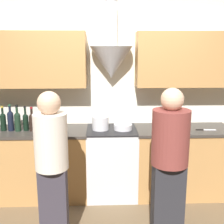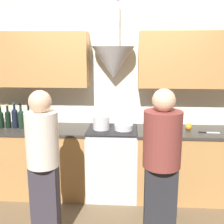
{
  "view_description": "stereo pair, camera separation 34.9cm",
  "coord_description": "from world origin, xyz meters",
  "px_view_note": "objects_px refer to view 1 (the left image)",
  "views": [
    {
      "loc": [
        -0.13,
        -3.2,
        1.91
      ],
      "look_at": [
        0.0,
        0.21,
        1.16
      ],
      "focal_mm": 45.0,
      "sensor_mm": 36.0,
      "label": 1
    },
    {
      "loc": [
        0.22,
        -3.19,
        1.91
      ],
      "look_at": [
        0.0,
        0.21,
        1.16
      ],
      "focal_mm": 45.0,
      "sensor_mm": 36.0,
      "label": 2
    }
  ],
  "objects_px": {
    "wine_bottle_5": "(18,121)",
    "stock_pot": "(100,123)",
    "wine_bottle_7": "(32,121)",
    "person_foreground_left": "(52,165)",
    "person_foreground_right": "(169,160)",
    "wine_bottle_6": "(26,121)",
    "wine_bottle_3": "(3,121)",
    "mixing_bowl": "(123,127)",
    "stove_range": "(112,162)",
    "orange_fruit": "(186,125)",
    "wine_bottle_4": "(11,120)"
  },
  "relations": [
    {
      "from": "wine_bottle_4",
      "to": "orange_fruit",
      "type": "relative_size",
      "value": 3.99
    },
    {
      "from": "wine_bottle_5",
      "to": "stock_pot",
      "type": "height_order",
      "value": "wine_bottle_5"
    },
    {
      "from": "stock_pot",
      "to": "person_foreground_right",
      "type": "distance_m",
      "value": 1.17
    },
    {
      "from": "person_foreground_right",
      "to": "stock_pot",
      "type": "bearing_deg",
      "value": 125.45
    },
    {
      "from": "stove_range",
      "to": "stock_pot",
      "type": "height_order",
      "value": "stock_pot"
    },
    {
      "from": "wine_bottle_7",
      "to": "stock_pot",
      "type": "relative_size",
      "value": 1.45
    },
    {
      "from": "wine_bottle_5",
      "to": "stock_pot",
      "type": "bearing_deg",
      "value": 1.63
    },
    {
      "from": "stove_range",
      "to": "wine_bottle_7",
      "type": "relative_size",
      "value": 2.95
    },
    {
      "from": "wine_bottle_3",
      "to": "orange_fruit",
      "type": "bearing_deg",
      "value": 0.86
    },
    {
      "from": "wine_bottle_4",
      "to": "person_foreground_right",
      "type": "height_order",
      "value": "person_foreground_right"
    },
    {
      "from": "stock_pot",
      "to": "wine_bottle_6",
      "type": "bearing_deg",
      "value": -179.44
    },
    {
      "from": "wine_bottle_4",
      "to": "wine_bottle_5",
      "type": "relative_size",
      "value": 1.02
    },
    {
      "from": "wine_bottle_4",
      "to": "wine_bottle_7",
      "type": "height_order",
      "value": "wine_bottle_4"
    },
    {
      "from": "mixing_bowl",
      "to": "person_foreground_right",
      "type": "xyz_separation_m",
      "value": [
        0.39,
        -0.94,
        -0.09
      ]
    },
    {
      "from": "stove_range",
      "to": "wine_bottle_6",
      "type": "distance_m",
      "value": 1.24
    },
    {
      "from": "wine_bottle_4",
      "to": "mixing_bowl",
      "type": "relative_size",
      "value": 1.44
    },
    {
      "from": "stove_range",
      "to": "mixing_bowl",
      "type": "relative_size",
      "value": 3.85
    },
    {
      "from": "mixing_bowl",
      "to": "orange_fruit",
      "type": "distance_m",
      "value": 0.83
    },
    {
      "from": "person_foreground_right",
      "to": "person_foreground_left",
      "type": "bearing_deg",
      "value": -175.51
    },
    {
      "from": "wine_bottle_3",
      "to": "person_foreground_left",
      "type": "relative_size",
      "value": 0.2
    },
    {
      "from": "stove_range",
      "to": "person_foreground_left",
      "type": "height_order",
      "value": "person_foreground_left"
    },
    {
      "from": "stove_range",
      "to": "person_foreground_right",
      "type": "distance_m",
      "value": 1.17
    },
    {
      "from": "stock_pot",
      "to": "mixing_bowl",
      "type": "height_order",
      "value": "stock_pot"
    },
    {
      "from": "wine_bottle_5",
      "to": "stock_pot",
      "type": "distance_m",
      "value": 1.05
    },
    {
      "from": "wine_bottle_5",
      "to": "orange_fruit",
      "type": "height_order",
      "value": "wine_bottle_5"
    },
    {
      "from": "wine_bottle_4",
      "to": "stock_pot",
      "type": "bearing_deg",
      "value": 0.4
    },
    {
      "from": "stove_range",
      "to": "wine_bottle_4",
      "type": "relative_size",
      "value": 2.68
    },
    {
      "from": "wine_bottle_6",
      "to": "person_foreground_right",
      "type": "xyz_separation_m",
      "value": [
        1.63,
        -0.94,
        -0.17
      ]
    },
    {
      "from": "orange_fruit",
      "to": "person_foreground_left",
      "type": "distance_m",
      "value": 1.91
    },
    {
      "from": "wine_bottle_6",
      "to": "mixing_bowl",
      "type": "bearing_deg",
      "value": -0.18
    },
    {
      "from": "wine_bottle_3",
      "to": "mixing_bowl",
      "type": "xyz_separation_m",
      "value": [
        1.53,
        -0.01,
        -0.09
      ]
    },
    {
      "from": "wine_bottle_6",
      "to": "person_foreground_left",
      "type": "xyz_separation_m",
      "value": [
        0.5,
        -1.03,
        -0.17
      ]
    },
    {
      "from": "stock_pot",
      "to": "wine_bottle_3",
      "type": "bearing_deg",
      "value": -179.81
    },
    {
      "from": "wine_bottle_3",
      "to": "wine_bottle_5",
      "type": "relative_size",
      "value": 0.95
    },
    {
      "from": "orange_fruit",
      "to": "person_foreground_right",
      "type": "distance_m",
      "value": 1.08
    },
    {
      "from": "wine_bottle_7",
      "to": "person_foreground_left",
      "type": "height_order",
      "value": "person_foreground_left"
    },
    {
      "from": "wine_bottle_5",
      "to": "person_foreground_right",
      "type": "xyz_separation_m",
      "value": [
        1.72,
        -0.92,
        -0.19
      ]
    },
    {
      "from": "wine_bottle_5",
      "to": "stove_range",
      "type": "bearing_deg",
      "value": 1.84
    },
    {
      "from": "person_foreground_left",
      "to": "person_foreground_right",
      "type": "height_order",
      "value": "person_foreground_right"
    },
    {
      "from": "stove_range",
      "to": "mixing_bowl",
      "type": "height_order",
      "value": "mixing_bowl"
    },
    {
      "from": "wine_bottle_3",
      "to": "person_foreground_left",
      "type": "height_order",
      "value": "person_foreground_left"
    },
    {
      "from": "orange_fruit",
      "to": "person_foreground_left",
      "type": "bearing_deg",
      "value": -145.84
    },
    {
      "from": "wine_bottle_7",
      "to": "mixing_bowl",
      "type": "distance_m",
      "value": 1.16
    },
    {
      "from": "wine_bottle_3",
      "to": "stock_pot",
      "type": "relative_size",
      "value": 1.49
    },
    {
      "from": "stock_pot",
      "to": "wine_bottle_7",
      "type": "bearing_deg",
      "value": -177.94
    },
    {
      "from": "wine_bottle_7",
      "to": "person_foreground_left",
      "type": "xyz_separation_m",
      "value": [
        0.41,
        -1.01,
        -0.17
      ]
    },
    {
      "from": "stock_pot",
      "to": "mixing_bowl",
      "type": "bearing_deg",
      "value": -2.58
    },
    {
      "from": "stove_range",
      "to": "wine_bottle_6",
      "type": "bearing_deg",
      "value": -179.07
    },
    {
      "from": "wine_bottle_5",
      "to": "mixing_bowl",
      "type": "distance_m",
      "value": 1.34
    },
    {
      "from": "person_foreground_right",
      "to": "wine_bottle_4",
      "type": "bearing_deg",
      "value": 152.59
    }
  ]
}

